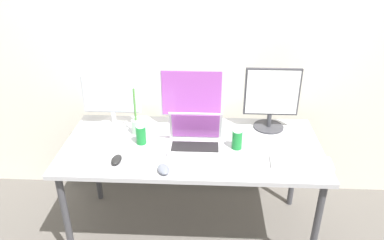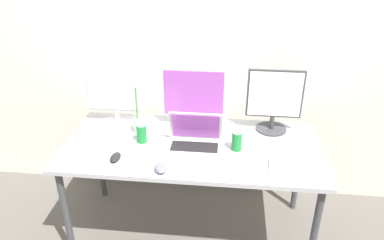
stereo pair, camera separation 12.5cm
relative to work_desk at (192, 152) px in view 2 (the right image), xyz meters
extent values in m
plane|color=#5B5651|center=(0.00, 0.00, -0.68)|extent=(16.00, 16.00, 0.00)
cube|color=silver|center=(0.00, 0.59, 0.62)|extent=(7.00, 0.08, 2.60)
cylinder|color=#424247|center=(-0.78, -0.33, -0.33)|extent=(0.04, 0.04, 0.71)
cylinder|color=#424247|center=(0.78, -0.33, -0.33)|extent=(0.04, 0.04, 0.71)
cylinder|color=#424247|center=(-0.78, 0.33, -0.33)|extent=(0.04, 0.04, 0.71)
cylinder|color=#424247|center=(0.78, 0.33, -0.33)|extent=(0.04, 0.04, 0.71)
cube|color=#B7B7BC|center=(0.00, 0.00, 0.04)|extent=(1.68, 0.79, 0.03)
cylinder|color=silver|center=(-0.58, 0.26, 0.07)|extent=(0.20, 0.20, 0.01)
cylinder|color=silver|center=(-0.58, 0.26, 0.12)|extent=(0.03, 0.03, 0.09)
cube|color=silver|center=(-0.58, 0.26, 0.30)|extent=(0.41, 0.02, 0.28)
cube|color=silver|center=(-0.58, 0.25, 0.30)|extent=(0.38, 0.01, 0.26)
cylinder|color=silver|center=(-0.02, 0.27, 0.07)|extent=(0.19, 0.19, 0.01)
cylinder|color=silver|center=(-0.02, 0.27, 0.11)|extent=(0.03, 0.03, 0.07)
cube|color=silver|center=(-0.02, 0.27, 0.31)|extent=(0.43, 0.02, 0.35)
cube|color=#A54CB2|center=(-0.02, 0.26, 0.31)|extent=(0.41, 0.01, 0.32)
cylinder|color=#38383D|center=(0.53, 0.26, 0.07)|extent=(0.21, 0.21, 0.01)
cylinder|color=#38383D|center=(0.53, 0.26, 0.12)|extent=(0.03, 0.03, 0.09)
cube|color=#38383D|center=(0.53, 0.26, 0.33)|extent=(0.37, 0.02, 0.34)
cube|color=white|center=(0.53, 0.25, 0.33)|extent=(0.35, 0.01, 0.31)
cube|color=silver|center=(0.02, -0.05, 0.07)|extent=(0.34, 0.22, 0.02)
cube|color=black|center=(0.02, -0.06, 0.08)|extent=(0.30, 0.12, 0.00)
cube|color=silver|center=(0.02, 0.03, 0.19)|extent=(0.34, 0.08, 0.22)
cube|color=#A54CB2|center=(0.02, 0.02, 0.18)|extent=(0.31, 0.07, 0.19)
cube|color=white|center=(0.67, -0.20, 0.07)|extent=(0.37, 0.15, 0.02)
ellipsoid|color=black|center=(-0.45, -0.23, 0.08)|extent=(0.07, 0.11, 0.03)
ellipsoid|color=slate|center=(-0.15, -0.32, 0.08)|extent=(0.10, 0.12, 0.03)
cylinder|color=#197F33|center=(-0.33, 0.00, 0.12)|extent=(0.07, 0.07, 0.12)
cylinder|color=silver|center=(-0.33, 0.00, 0.18)|extent=(0.06, 0.06, 0.00)
cylinder|color=#197F33|center=(0.29, -0.03, 0.12)|extent=(0.07, 0.07, 0.12)
cylinder|color=silver|center=(0.29, -0.03, 0.18)|extent=(0.06, 0.06, 0.00)
cylinder|color=#B2D1B7|center=(-0.39, 0.13, 0.11)|extent=(0.07, 0.07, 0.10)
cylinder|color=#519342|center=(-0.39, 0.13, 0.28)|extent=(0.01, 0.01, 0.23)
camera|label=1|loc=(0.10, -2.10, 1.33)|focal=35.00mm
camera|label=2|loc=(0.23, -2.09, 1.33)|focal=35.00mm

